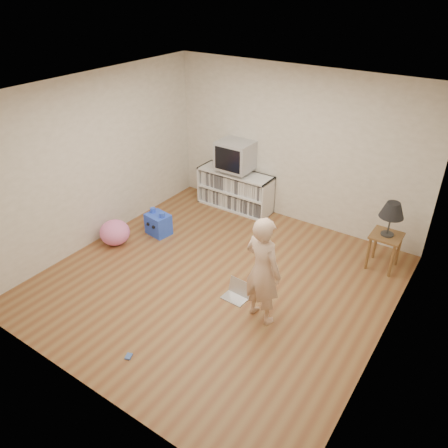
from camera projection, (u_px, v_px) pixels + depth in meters
ground at (217, 281)px, 6.17m from camera, size 4.50×4.50×0.00m
walls at (216, 199)px, 5.52m from camera, size 4.52×4.52×2.60m
ceiling at (215, 95)px, 4.86m from camera, size 4.50×4.50×0.01m
media_unit at (236, 190)px, 7.94m from camera, size 1.40×0.45×0.70m
dvd_deck at (235, 170)px, 7.73m from camera, size 0.45×0.35×0.07m
crt_tv at (236, 155)px, 7.59m from camera, size 0.60×0.53×0.50m
side_table at (385, 243)px, 6.27m from camera, size 0.42×0.42×0.55m
table_lamp at (392, 211)px, 6.00m from camera, size 0.34×0.34×0.52m
person at (263, 271)px, 5.18m from camera, size 0.59×0.45×1.44m
laptop at (237, 293)px, 5.85m from camera, size 0.34×0.28×0.23m
playing_cards at (129, 356)px, 4.95m from camera, size 0.09×0.11×0.02m
plush_blue at (158, 224)px, 7.20m from camera, size 0.42×0.37×0.44m
plush_pink at (115, 232)px, 6.93m from camera, size 0.59×0.59×0.40m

